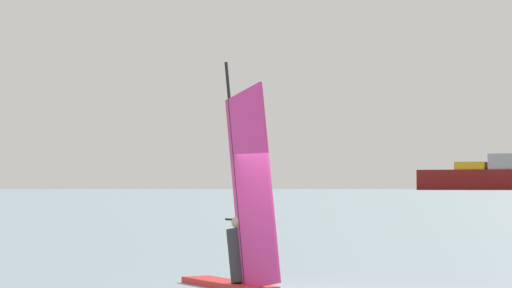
{
  "coord_description": "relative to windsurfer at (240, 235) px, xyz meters",
  "views": [
    {
      "loc": [
        9.59,
        -15.17,
        1.89
      ],
      "look_at": [
        -4.52,
        6.35,
        2.96
      ],
      "focal_mm": 72.62,
      "sensor_mm": 36.0,
      "label": 1
    }
  ],
  "objects": [
    {
      "name": "windsurfer",
      "position": [
        0.0,
        0.0,
        0.0
      ],
      "size": [
        3.06,
        1.8,
        4.27
      ],
      "rotation": [
        0.0,
        0.0,
        2.67
      ],
      "color": "red",
      "rests_on": "ground_plane"
    }
  ]
}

